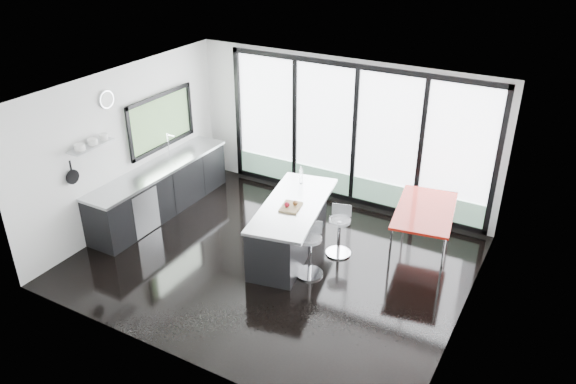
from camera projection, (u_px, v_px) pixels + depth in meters
The scene contains 11 objects.
floor at pixel (274, 260), 9.17m from camera, with size 6.00×5.00×0.00m, color black.
ceiling at pixel (271, 95), 7.89m from camera, with size 6.00×5.00×0.00m, color white.
wall_back at pixel (353, 142), 10.39m from camera, with size 6.00×0.09×2.80m.
wall_front at pixel (164, 266), 6.59m from camera, with size 6.00×0.00×2.80m, color silver.
wall_left at pixel (136, 133), 9.96m from camera, with size 0.26×5.00×2.80m.
wall_right at pixel (473, 234), 7.23m from camera, with size 0.00×5.00×2.80m, color silver.
counter_cabinets at pixel (161, 189), 10.43m from camera, with size 0.69×3.24×1.36m.
island at pixel (289, 226), 9.25m from camera, with size 1.34×2.34×1.17m.
bar_stool_near at pixel (310, 256), 8.68m from camera, with size 0.43×0.43×0.69m, color silver.
bar_stool_far at pixel (339, 237), 9.20m from camera, with size 0.42×0.42×0.66m, color silver.
red_table at pixel (423, 231), 9.18m from camera, with size 0.89×1.56×0.84m, color maroon.
Camera 1 is at (3.94, -6.56, 5.19)m, focal length 35.00 mm.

